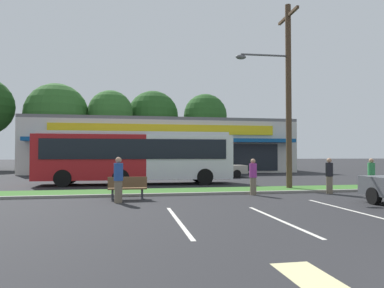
% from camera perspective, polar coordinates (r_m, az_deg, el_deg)
% --- Properties ---
extents(grass_median, '(56.00, 2.20, 0.12)m').
position_cam_1_polar(grass_median, '(18.26, 7.86, -7.37)').
color(grass_median, '#386B28').
rests_on(grass_median, ground_plane).
extents(curb_lip, '(56.00, 0.24, 0.12)m').
position_cam_1_polar(curb_lip, '(17.11, 9.15, -7.75)').
color(curb_lip, gray).
rests_on(curb_lip, ground_plane).
extents(parking_stripe_0, '(0.12, 4.80, 0.01)m').
position_cam_1_polar(parking_stripe_0, '(10.29, -2.26, -12.23)').
color(parking_stripe_0, silver).
rests_on(parking_stripe_0, ground_plane).
extents(parking_stripe_1, '(0.12, 4.80, 0.01)m').
position_cam_1_polar(parking_stripe_1, '(10.71, 13.85, -11.77)').
color(parking_stripe_1, silver).
rests_on(parking_stripe_1, ground_plane).
extents(parking_stripe_2, '(0.12, 4.80, 0.01)m').
position_cam_1_polar(parking_stripe_2, '(13.45, 23.47, -9.58)').
color(parking_stripe_2, silver).
rests_on(parking_stripe_2, ground_plane).
extents(lot_arrow, '(0.70, 1.60, 0.01)m').
position_cam_1_polar(lot_arrow, '(6.06, 18.76, -19.81)').
color(lot_arrow, beige).
rests_on(lot_arrow, ground_plane).
extents(storefront_building, '(26.67, 12.55, 5.45)m').
position_cam_1_polar(storefront_building, '(39.02, -5.07, -0.36)').
color(storefront_building, beige).
rests_on(storefront_building, ground_plane).
extents(tree_left, '(7.96, 7.96, 10.86)m').
position_cam_1_polar(tree_left, '(48.40, -21.00, 4.42)').
color(tree_left, '#473323').
rests_on(tree_left, ground_plane).
extents(tree_mid_left, '(5.82, 5.82, 10.18)m').
position_cam_1_polar(tree_mid_left, '(47.51, -13.01, 4.92)').
color(tree_mid_left, '#473323').
rests_on(tree_mid_left, ground_plane).
extents(tree_mid, '(7.21, 7.21, 10.81)m').
position_cam_1_polar(tree_mid, '(50.63, -6.32, 4.44)').
color(tree_mid, '#473323').
rests_on(tree_mid, ground_plane).
extents(tree_mid_right, '(6.07, 6.07, 10.31)m').
position_cam_1_polar(tree_mid_right, '(49.95, 2.14, 4.57)').
color(tree_mid_right, '#473323').
rests_on(tree_mid_right, ground_plane).
extents(utility_pole, '(3.03, 2.40, 9.84)m').
position_cam_1_polar(utility_pole, '(19.54, 14.90, 8.38)').
color(utility_pole, '#4C3826').
rests_on(utility_pole, ground_plane).
extents(city_bus, '(11.94, 2.84, 3.25)m').
position_cam_1_polar(city_bus, '(22.34, -8.99, -1.92)').
color(city_bus, '#AD191E').
rests_on(city_bus, ground_plane).
extents(bus_stop_bench, '(1.60, 0.45, 0.95)m').
position_cam_1_polar(bus_stop_bench, '(15.08, -10.36, -6.89)').
color(bus_stop_bench, brown).
rests_on(bus_stop_bench, ground_plane).
extents(car_1, '(4.76, 1.97, 1.47)m').
position_cam_1_polar(car_1, '(28.63, 3.77, -3.86)').
color(car_1, '#9E998C').
rests_on(car_1, ground_plane).
extents(car_4, '(4.57, 1.93, 1.57)m').
position_cam_1_polar(car_4, '(28.33, -16.03, -3.76)').
color(car_4, silver).
rests_on(car_4, ground_plane).
extents(pedestrian_near_bench, '(0.34, 0.34, 1.68)m').
position_cam_1_polar(pedestrian_near_bench, '(16.62, 9.82, -5.23)').
color(pedestrian_near_bench, '#726651').
rests_on(pedestrian_near_bench, ground_plane).
extents(pedestrian_by_pole, '(0.36, 0.36, 1.78)m').
position_cam_1_polar(pedestrian_by_pole, '(14.09, -11.77, -5.67)').
color(pedestrian_by_pole, '#726651').
rests_on(pedestrian_by_pole, ground_plane).
extents(pedestrian_mid, '(0.34, 0.34, 1.70)m').
position_cam_1_polar(pedestrian_mid, '(18.22, 21.26, -4.78)').
color(pedestrian_mid, '#726651').
rests_on(pedestrian_mid, ground_plane).
extents(pedestrian_far, '(0.34, 0.34, 1.68)m').
position_cam_1_polar(pedestrian_far, '(19.65, 26.94, -4.51)').
color(pedestrian_far, '#726651').
rests_on(pedestrian_far, ground_plane).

